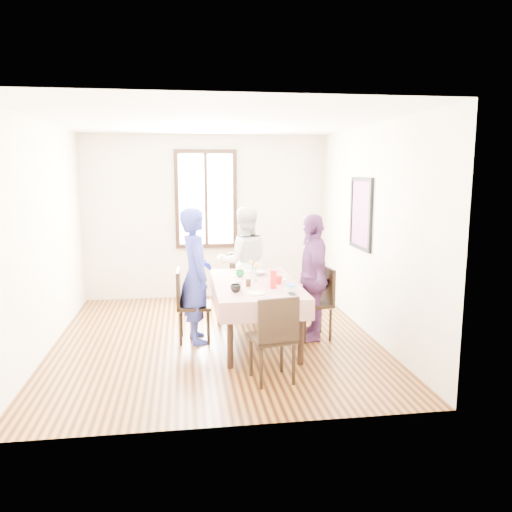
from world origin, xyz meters
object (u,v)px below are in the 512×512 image
chair_right (313,303)px  chair_far (244,285)px  dining_table (255,313)px  chair_left (194,306)px  chair_near (272,337)px  person_far (244,262)px  person_right (312,277)px  person_left (195,275)px

chair_right → chair_far: 1.36m
chair_right → dining_table: bearing=87.7°
chair_left → chair_near: size_ratio=1.00×
chair_left → person_far: bearing=144.9°
chair_right → person_right: size_ratio=0.57×
chair_left → person_far: (0.75, 1.00, 0.35)m
chair_far → person_far: person_far is taller
chair_left → person_far: size_ratio=0.57×
chair_far → person_right: (0.73, -1.13, 0.34)m
person_far → chair_far: bearing=-93.6°
chair_right → person_far: (-0.75, 1.11, 0.35)m
dining_table → chair_near: size_ratio=1.89×
chair_near → chair_right: bearing=49.3°
chair_near → chair_left: bearing=109.7°
chair_far → person_left: size_ratio=0.54×
person_left → chair_far: bearing=-45.0°
chair_left → chair_far: bearing=145.4°
dining_table → chair_left: size_ratio=1.89×
chair_left → person_left: bearing=91.7°
dining_table → person_far: (0.00, 1.16, 0.43)m
chair_right → chair_near: same height
chair_left → chair_far: same height
person_left → person_right: person_left is taller
dining_table → person_far: bearing=90.0°
person_far → person_right: 1.33m
dining_table → person_right: size_ratio=1.08×
chair_far → chair_near: size_ratio=1.00×
chair_left → chair_right: (1.50, -0.11, 0.00)m
chair_far → person_right: size_ratio=0.57×
chair_far → person_left: (-0.73, -1.02, 0.38)m
person_left → person_far: bearing=-45.6°
dining_table → chair_right: 0.76m
person_left → chair_right: bearing=-103.7°
dining_table → chair_right: (0.75, 0.05, 0.08)m
chair_far → person_right: bearing=128.0°
chair_far → dining_table: bearing=95.1°
chair_left → person_left: 0.38m
chair_near → person_far: bearing=80.5°
chair_near → person_right: bearing=50.0°
dining_table → person_right: (0.73, 0.05, 0.42)m
chair_right → chair_far: size_ratio=1.00×
person_right → person_far: bearing=-142.5°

